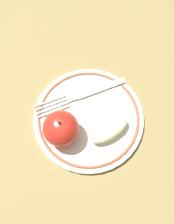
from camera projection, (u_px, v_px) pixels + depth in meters
name	position (u px, v px, depth m)	size (l,w,h in m)	color
ground_plane	(86.00, 121.00, 0.50)	(2.00, 2.00, 0.00)	olive
plate	(87.00, 117.00, 0.49)	(0.22, 0.22, 0.01)	beige
apple_red_whole	(61.00, 129.00, 0.44)	(0.07, 0.07, 0.07)	red
apple_slice_front	(109.00, 130.00, 0.46)	(0.08, 0.03, 0.03)	beige
fork	(84.00, 95.00, 0.50)	(0.18, 0.10, 0.00)	silver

